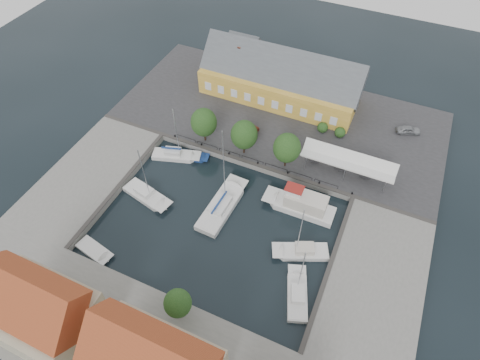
{
  "coord_description": "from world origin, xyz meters",
  "views": [
    {
      "loc": [
        16.05,
        -29.7,
        47.17
      ],
      "look_at": [
        0.0,
        6.0,
        1.5
      ],
      "focal_mm": 30.0,
      "sensor_mm": 36.0,
      "label": 1
    }
  ],
  "objects_px": {
    "launch_nw": "(194,157)",
    "car_red": "(250,133)",
    "trawler": "(302,205)",
    "west_boat_c": "(147,196)",
    "center_sailboat": "(222,207)",
    "east_boat_c": "(297,295)",
    "west_boat_a": "(175,156)",
    "tent_canopy": "(349,160)",
    "car_silver": "(408,130)",
    "east_boat_b": "(302,252)",
    "launch_sw": "(95,251)",
    "warehouse": "(278,79)"
  },
  "relations": [
    {
      "from": "center_sailboat",
      "to": "east_boat_b",
      "type": "relative_size",
      "value": 1.42
    },
    {
      "from": "center_sailboat",
      "to": "launch_sw",
      "type": "distance_m",
      "value": 18.4
    },
    {
      "from": "car_red",
      "to": "launch_nw",
      "type": "xyz_separation_m",
      "value": [
        -6.69,
        -7.53,
        -1.51
      ]
    },
    {
      "from": "trawler",
      "to": "car_red",
      "type": "bearing_deg",
      "value": 140.47
    },
    {
      "from": "west_boat_a",
      "to": "launch_nw",
      "type": "distance_m",
      "value": 3.01
    },
    {
      "from": "center_sailboat",
      "to": "launch_sw",
      "type": "xyz_separation_m",
      "value": [
        -12.45,
        -13.55,
        -0.27
      ]
    },
    {
      "from": "center_sailboat",
      "to": "trawler",
      "type": "bearing_deg",
      "value": 23.06
    },
    {
      "from": "west_boat_a",
      "to": "west_boat_c",
      "type": "xyz_separation_m",
      "value": [
        0.28,
        -8.93,
        -0.01
      ]
    },
    {
      "from": "warehouse",
      "to": "west_boat_a",
      "type": "xyz_separation_m",
      "value": [
        -9.56,
        -20.98,
        -4.16
      ]
    },
    {
      "from": "car_red",
      "to": "east_boat_b",
      "type": "height_order",
      "value": "east_boat_b"
    },
    {
      "from": "warehouse",
      "to": "trawler",
      "type": "height_order",
      "value": "warehouse"
    },
    {
      "from": "launch_sw",
      "to": "car_silver",
      "type": "bearing_deg",
      "value": 49.18
    },
    {
      "from": "east_boat_c",
      "to": "west_boat_c",
      "type": "xyz_separation_m",
      "value": [
        -25.58,
        5.7,
        0.0
      ]
    },
    {
      "from": "car_silver",
      "to": "car_red",
      "type": "distance_m",
      "value": 26.61
    },
    {
      "from": "east_boat_b",
      "to": "east_boat_c",
      "type": "distance_m",
      "value": 6.18
    },
    {
      "from": "west_boat_c",
      "to": "tent_canopy",
      "type": "bearing_deg",
      "value": 31.83
    },
    {
      "from": "warehouse",
      "to": "west_boat_c",
      "type": "bearing_deg",
      "value": -107.23
    },
    {
      "from": "center_sailboat",
      "to": "trawler",
      "type": "xyz_separation_m",
      "value": [
        10.63,
        4.52,
        0.65
      ]
    },
    {
      "from": "warehouse",
      "to": "tent_canopy",
      "type": "distance_m",
      "value": 21.63
    },
    {
      "from": "launch_nw",
      "to": "car_red",
      "type": "bearing_deg",
      "value": 48.37
    },
    {
      "from": "east_boat_b",
      "to": "launch_nw",
      "type": "height_order",
      "value": "east_boat_b"
    },
    {
      "from": "west_boat_c",
      "to": "launch_nw",
      "type": "bearing_deg",
      "value": 76.17
    },
    {
      "from": "warehouse",
      "to": "launch_nw",
      "type": "relative_size",
      "value": 5.65
    },
    {
      "from": "warehouse",
      "to": "tent_canopy",
      "type": "height_order",
      "value": "warehouse"
    },
    {
      "from": "east_boat_b",
      "to": "car_silver",
      "type": "bearing_deg",
      "value": 72.6
    },
    {
      "from": "west_boat_c",
      "to": "launch_nw",
      "type": "height_order",
      "value": "west_boat_c"
    },
    {
      "from": "east_boat_c",
      "to": "tent_canopy",
      "type": "bearing_deg",
      "value": 89.22
    },
    {
      "from": "warehouse",
      "to": "east_boat_c",
      "type": "xyz_separation_m",
      "value": [
        16.3,
        -35.62,
        -4.17
      ]
    },
    {
      "from": "car_red",
      "to": "trawler",
      "type": "distance_m",
      "value": 16.33
    },
    {
      "from": "car_silver",
      "to": "car_red",
      "type": "bearing_deg",
      "value": 94.34
    },
    {
      "from": "tent_canopy",
      "to": "west_boat_c",
      "type": "bearing_deg",
      "value": -148.17
    },
    {
      "from": "west_boat_c",
      "to": "launch_sw",
      "type": "height_order",
      "value": "west_boat_c"
    },
    {
      "from": "west_boat_a",
      "to": "launch_sw",
      "type": "height_order",
      "value": "west_boat_a"
    },
    {
      "from": "car_silver",
      "to": "east_boat_b",
      "type": "relative_size",
      "value": 0.39
    },
    {
      "from": "car_silver",
      "to": "launch_sw",
      "type": "height_order",
      "value": "car_silver"
    },
    {
      "from": "east_boat_b",
      "to": "car_red",
      "type": "bearing_deg",
      "value": 130.88
    },
    {
      "from": "tent_canopy",
      "to": "east_boat_c",
      "type": "distance_m",
      "value": 22.03
    },
    {
      "from": "car_silver",
      "to": "east_boat_c",
      "type": "bearing_deg",
      "value": 146.46
    },
    {
      "from": "car_red",
      "to": "center_sailboat",
      "type": "distance_m",
      "value": 15.09
    },
    {
      "from": "tent_canopy",
      "to": "car_silver",
      "type": "relative_size",
      "value": 3.48
    },
    {
      "from": "car_red",
      "to": "west_boat_a",
      "type": "bearing_deg",
      "value": -123.09
    },
    {
      "from": "car_red",
      "to": "east_boat_b",
      "type": "bearing_deg",
      "value": -34.8
    },
    {
      "from": "trawler",
      "to": "launch_sw",
      "type": "distance_m",
      "value": 29.33
    },
    {
      "from": "east_boat_c",
      "to": "launch_nw",
      "type": "relative_size",
      "value": 1.93
    },
    {
      "from": "car_red",
      "to": "west_boat_c",
      "type": "xyz_separation_m",
      "value": [
        -9.18,
        -17.63,
        -1.33
      ]
    },
    {
      "from": "tent_canopy",
      "to": "trawler",
      "type": "bearing_deg",
      "value": -114.96
    },
    {
      "from": "launch_sw",
      "to": "east_boat_c",
      "type": "bearing_deg",
      "value": 10.81
    },
    {
      "from": "center_sailboat",
      "to": "west_boat_a",
      "type": "distance_m",
      "value": 13.0
    },
    {
      "from": "car_red",
      "to": "east_boat_c",
      "type": "height_order",
      "value": "east_boat_c"
    },
    {
      "from": "tent_canopy",
      "to": "west_boat_a",
      "type": "relative_size",
      "value": 1.32
    }
  ]
}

